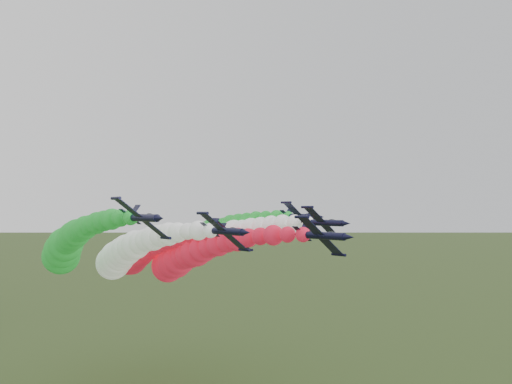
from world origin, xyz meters
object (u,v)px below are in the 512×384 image
jet_outer_left (68,246)px  jet_trail (142,253)px  jet_lead (187,257)px  jet_inner_left (125,253)px  jet_inner_right (206,245)px  jet_outer_right (198,239)px

jet_outer_left → jet_trail: bearing=16.4°
jet_lead → jet_outer_left: size_ratio=0.99×
jet_outer_left → jet_lead: bearing=-37.7°
jet_lead → jet_inner_left: size_ratio=1.00×
jet_inner_right → jet_trail: bearing=127.2°
jet_inner_left → jet_outer_right: jet_outer_right is taller
jet_trail → jet_lead: bearing=-91.1°
jet_inner_right → jet_outer_left: 34.08m
jet_lead → jet_inner_right: (11.45, 8.82, 1.84)m
jet_inner_left → jet_inner_right: (21.35, -2.66, 1.30)m
jet_inner_left → jet_trail: size_ratio=1.01×
jet_inner_left → jet_inner_right: 21.55m
jet_outer_right → jet_trail: (-15.64, 3.34, -3.36)m
jet_inner_right → jet_trail: 18.35m
jet_outer_left → jet_inner_right: bearing=-13.5°
jet_inner_right → jet_outer_right: bearing=67.3°
jet_outer_right → jet_inner_left: bearing=-161.9°
jet_outer_left → jet_trail: 23.31m
jet_trail → jet_outer_left: bearing=-163.6°
jet_lead → jet_inner_left: (-9.90, 11.48, 0.54)m
jet_inner_left → jet_trail: 15.76m
jet_inner_left → jet_outer_right: (26.00, 8.48, 2.16)m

